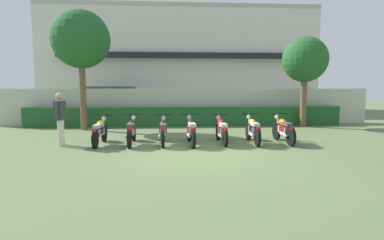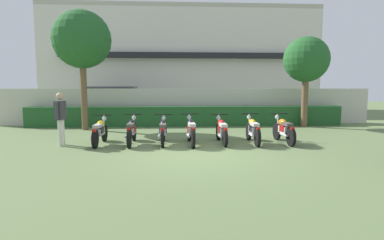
{
  "view_description": "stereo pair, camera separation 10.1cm",
  "coord_description": "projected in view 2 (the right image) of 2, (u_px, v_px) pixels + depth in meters",
  "views": [
    {
      "loc": [
        -0.71,
        -8.37,
        1.87
      ],
      "look_at": [
        0.0,
        1.98,
        0.76
      ],
      "focal_mm": 29.0,
      "sensor_mm": 36.0,
      "label": 1
    },
    {
      "loc": [
        -0.61,
        -8.38,
        1.87
      ],
      "look_at": [
        0.0,
        1.98,
        0.76
      ],
      "focal_mm": 29.0,
      "sensor_mm": 36.0,
      "label": 2
    }
  ],
  "objects": [
    {
      "name": "motorcycle_in_row_1",
      "position": [
        132.0,
        131.0,
        10.11
      ],
      "size": [
        0.6,
        1.93,
        0.96
      ],
      "rotation": [
        0.0,
        0.0,
        1.58
      ],
      "color": "black",
      "rests_on": "ground"
    },
    {
      "name": "motorcycle_in_row_2",
      "position": [
        163.0,
        131.0,
        10.13
      ],
      "size": [
        0.6,
        1.82,
        0.95
      ],
      "rotation": [
        0.0,
        0.0,
        1.58
      ],
      "color": "black",
      "rests_on": "ground"
    },
    {
      "name": "motorcycle_in_row_4",
      "position": [
        222.0,
        130.0,
        10.27
      ],
      "size": [
        0.6,
        1.85,
        0.94
      ],
      "rotation": [
        0.0,
        0.0,
        1.59
      ],
      "color": "black",
      "rests_on": "ground"
    },
    {
      "name": "motorcycle_in_row_6",
      "position": [
        284.0,
        130.0,
        10.33
      ],
      "size": [
        0.6,
        1.86,
        0.96
      ],
      "rotation": [
        0.0,
        0.0,
        1.6
      ],
      "color": "black",
      "rests_on": "ground"
    },
    {
      "name": "tree_near_inspector",
      "position": [
        82.0,
        40.0,
        13.19
      ],
      "size": [
        2.46,
        2.46,
        5.12
      ],
      "color": "brown",
      "rests_on": "ground"
    },
    {
      "name": "motorcycle_in_row_0",
      "position": [
        100.0,
        131.0,
        10.04
      ],
      "size": [
        0.6,
        1.82,
        0.94
      ],
      "rotation": [
        0.0,
        0.0,
        1.56
      ],
      "color": "black",
      "rests_on": "ground"
    },
    {
      "name": "ground",
      "position": [
        196.0,
        155.0,
        8.55
      ],
      "size": [
        60.0,
        60.0,
        0.0
      ],
      "primitive_type": "plane",
      "color": "#607547"
    },
    {
      "name": "building",
      "position": [
        181.0,
        62.0,
        24.32
      ],
      "size": [
        19.68,
        6.5,
        7.59
      ],
      "color": "silver",
      "rests_on": "ground"
    },
    {
      "name": "motorcycle_in_row_5",
      "position": [
        253.0,
        130.0,
        10.28
      ],
      "size": [
        0.6,
        1.94,
        0.96
      ],
      "rotation": [
        0.0,
        0.0,
        1.54
      ],
      "color": "black",
      "rests_on": "ground"
    },
    {
      "name": "compound_wall",
      "position": [
        186.0,
        106.0,
        15.54
      ],
      "size": [
        18.7,
        0.3,
        1.78
      ],
      "primitive_type": "cube",
      "color": "beige",
      "rests_on": "ground"
    },
    {
      "name": "hedge_row",
      "position": [
        187.0,
        116.0,
        14.89
      ],
      "size": [
        14.96,
        0.7,
        0.94
      ],
      "primitive_type": "cube",
      "color": "#235628",
      "rests_on": "ground"
    },
    {
      "name": "parked_car",
      "position": [
        116.0,
        103.0,
        18.36
      ],
      "size": [
        4.52,
        2.12,
        1.89
      ],
      "rotation": [
        0.0,
        0.0,
        -0.01
      ],
      "color": "black",
      "rests_on": "ground"
    },
    {
      "name": "inspector_person",
      "position": [
        61.0,
        114.0,
        9.84
      ],
      "size": [
        0.23,
        0.68,
        1.69
      ],
      "color": "silver",
      "rests_on": "ground"
    },
    {
      "name": "motorcycle_in_row_3",
      "position": [
        191.0,
        130.0,
        10.09
      ],
      "size": [
        0.6,
        1.91,
        0.98
      ],
      "rotation": [
        0.0,
        0.0,
        1.62
      ],
      "color": "black",
      "rests_on": "ground"
    },
    {
      "name": "tree_far_side",
      "position": [
        306.0,
        60.0,
        14.26
      ],
      "size": [
        2.08,
        2.08,
        4.17
      ],
      "color": "brown",
      "rests_on": "ground"
    }
  ]
}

